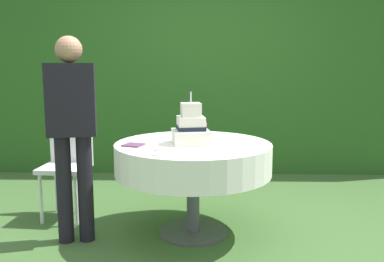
# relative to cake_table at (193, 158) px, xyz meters

# --- Properties ---
(ground_plane) EXTENTS (20.00, 20.00, 0.00)m
(ground_plane) POSITION_rel_cake_table_xyz_m (0.00, 0.00, -0.63)
(ground_plane) COLOR #3D602D
(foliage_hedge) EXTENTS (6.06, 0.56, 2.36)m
(foliage_hedge) POSITION_rel_cake_table_xyz_m (0.00, 2.21, 0.55)
(foliage_hedge) COLOR #28561E
(foliage_hedge) RESTS_ON ground_plane
(cake_table) EXTENTS (1.27, 1.27, 0.76)m
(cake_table) POSITION_rel_cake_table_xyz_m (0.00, 0.00, 0.00)
(cake_table) COLOR #4C4C51
(cake_table) RESTS_ON ground_plane
(wedding_cake) EXTENTS (0.33, 0.33, 0.42)m
(wedding_cake) POSITION_rel_cake_table_xyz_m (-0.01, -0.01, 0.25)
(wedding_cake) COLOR silver
(wedding_cake) RESTS_ON cake_table
(serving_plate_near) EXTENTS (0.13, 0.13, 0.01)m
(serving_plate_near) POSITION_rel_cake_table_xyz_m (-0.22, -0.45, 0.13)
(serving_plate_near) COLOR white
(serving_plate_near) RESTS_ON cake_table
(serving_plate_far) EXTENTS (0.12, 0.12, 0.01)m
(serving_plate_far) POSITION_rel_cake_table_xyz_m (0.46, 0.05, 0.13)
(serving_plate_far) COLOR white
(serving_plate_far) RESTS_ON cake_table
(serving_plate_left) EXTENTS (0.12, 0.12, 0.01)m
(serving_plate_left) POSITION_rel_cake_table_xyz_m (0.33, 0.33, 0.13)
(serving_plate_left) COLOR white
(serving_plate_left) RESTS_ON cake_table
(serving_plate_right) EXTENTS (0.12, 0.12, 0.01)m
(serving_plate_right) POSITION_rel_cake_table_xyz_m (-0.23, -0.28, 0.13)
(serving_plate_right) COLOR white
(serving_plate_right) RESTS_ON cake_table
(napkin_stack) EXTENTS (0.18, 0.18, 0.01)m
(napkin_stack) POSITION_rel_cake_table_xyz_m (-0.46, -0.12, 0.13)
(napkin_stack) COLOR #603856
(napkin_stack) RESTS_ON cake_table
(garden_chair) EXTENTS (0.43, 0.43, 0.89)m
(garden_chair) POSITION_rel_cake_table_xyz_m (-1.16, 0.39, -0.09)
(garden_chair) COLOR white
(garden_chair) RESTS_ON ground_plane
(standing_person) EXTENTS (0.39, 0.27, 1.60)m
(standing_person) POSITION_rel_cake_table_xyz_m (-0.92, -0.18, 0.29)
(standing_person) COLOR black
(standing_person) RESTS_ON ground_plane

